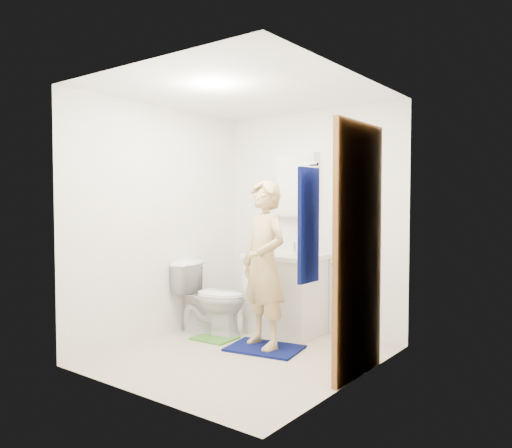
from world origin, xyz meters
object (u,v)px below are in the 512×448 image
at_px(towel, 309,225).
at_px(toothbrush_cup, 305,250).
at_px(vanity_cabinet, 285,296).
at_px(toilet, 211,298).
at_px(medicine_cabinet, 297,185).
at_px(man, 264,264).
at_px(soap_dispenser, 259,244).

bearing_deg(towel, toothbrush_cup, 122.21).
height_order(vanity_cabinet, towel, towel).
relative_size(vanity_cabinet, toothbrush_cup, 7.16).
distance_m(vanity_cabinet, toilet, 0.80).
relative_size(medicine_cabinet, toothbrush_cup, 6.27).
height_order(medicine_cabinet, toilet, medicine_cabinet).
bearing_deg(towel, medicine_cabinet, 124.61).
distance_m(toothbrush_cup, man, 0.75).
height_order(medicine_cabinet, toothbrush_cup, medicine_cabinet).
distance_m(soap_dispenser, man, 0.74).
distance_m(medicine_cabinet, man, 1.17).
xyz_separation_m(medicine_cabinet, man, (0.17, -0.85, -0.78)).
height_order(towel, soap_dispenser, towel).
bearing_deg(medicine_cabinet, vanity_cabinet, -90.00).
bearing_deg(toilet, medicine_cabinet, -50.59).
bearing_deg(toothbrush_cup, man, -89.64).
distance_m(towel, man, 1.39).
distance_m(toilet, man, 0.88).
distance_m(towel, toilet, 2.18).
xyz_separation_m(towel, toilet, (-1.77, 0.95, -0.86)).
bearing_deg(towel, toilet, 151.86).
xyz_separation_m(vanity_cabinet, towel, (1.18, -1.48, 0.85)).
height_order(toilet, toothbrush_cup, toothbrush_cup).
distance_m(toilet, soap_dispenser, 0.78).
xyz_separation_m(soap_dispenser, man, (0.47, -0.55, -0.13)).
height_order(toilet, soap_dispenser, soap_dispenser).
bearing_deg(soap_dispenser, toilet, -121.75).
relative_size(toothbrush_cup, man, 0.07).
xyz_separation_m(soap_dispenser, toothbrush_cup, (0.47, 0.20, -0.05)).
distance_m(vanity_cabinet, medicine_cabinet, 1.22).
distance_m(vanity_cabinet, towel, 2.08).
relative_size(soap_dispenser, man, 0.12).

